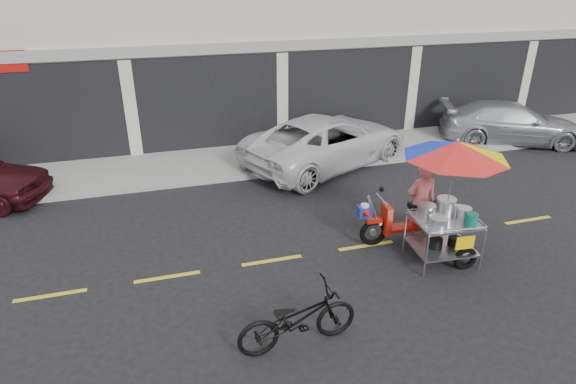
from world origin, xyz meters
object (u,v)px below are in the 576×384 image
object	(u,v)px
white_pickup	(327,141)
near_bicycle	(298,319)
food_vendor_rig	(440,181)
silver_pickup	(511,123)

from	to	relation	value
white_pickup	near_bicycle	xyz separation A→B (m)	(-2.98, -6.84, -0.23)
near_bicycle	food_vendor_rig	size ratio (longest dim) A/B	0.75
silver_pickup	food_vendor_rig	distance (m)	8.06
near_bicycle	food_vendor_rig	xyz separation A→B (m)	(3.35, 1.79, 1.06)
white_pickup	food_vendor_rig	size ratio (longest dim) A/B	2.08
white_pickup	silver_pickup	size ratio (longest dim) A/B	1.16
silver_pickup	near_bicycle	world-z (taller)	silver_pickup
silver_pickup	near_bicycle	bearing A→B (deg)	149.79
near_bicycle	food_vendor_rig	world-z (taller)	food_vendor_rig
silver_pickup	food_vendor_rig	world-z (taller)	food_vendor_rig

